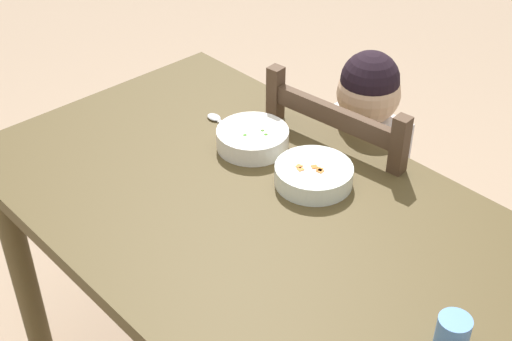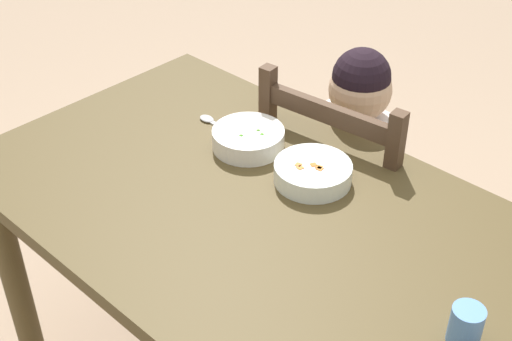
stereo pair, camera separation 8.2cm
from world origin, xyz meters
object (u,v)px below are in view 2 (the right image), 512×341
object	(u,v)px
child_figure	(348,159)
bowl_of_peas	(248,138)
dining_chair	(346,210)
drinking_cup	(466,326)
spoon	(212,122)
dining_table	(251,240)
bowl_of_carrots	(313,172)

from	to	relation	value
child_figure	bowl_of_peas	distance (m)	0.35
dining_chair	bowl_of_peas	bearing A→B (deg)	-110.30
dining_chair	bowl_of_peas	xyz separation A→B (m)	(-0.11, -0.30, 0.34)
drinking_cup	dining_chair	bearing A→B (deg)	141.24
child_figure	spoon	size ratio (longest dim) A/B	7.01
dining_table	spoon	distance (m)	0.38
spoon	drinking_cup	distance (m)	0.90
dining_table	bowl_of_peas	bearing A→B (deg)	135.12
drinking_cup	dining_table	bearing A→B (deg)	177.01
drinking_cup	child_figure	bearing A→B (deg)	141.91
dining_table	dining_chair	distance (m)	0.51
child_figure	dining_chair	bearing A→B (deg)	54.45
dining_chair	bowl_of_peas	distance (m)	0.47
dining_chair	child_figure	size ratio (longest dim) A/B	0.96
spoon	child_figure	bearing A→B (deg)	47.14
bowl_of_peas	bowl_of_carrots	distance (m)	0.21
spoon	drinking_cup	size ratio (longest dim) A/B	1.74
dining_table	bowl_of_carrots	xyz separation A→B (m)	(0.05, 0.16, 0.14)
child_figure	spoon	distance (m)	0.40
child_figure	drinking_cup	size ratio (longest dim) A/B	12.18
bowl_of_carrots	spoon	world-z (taller)	bowl_of_carrots
dining_table	child_figure	bearing A→B (deg)	97.02
dining_table	bowl_of_peas	size ratio (longest dim) A/B	7.34
bowl_of_carrots	spoon	distance (m)	0.36
bowl_of_peas	bowl_of_carrots	size ratio (longest dim) A/B	0.99
dining_chair	spoon	bearing A→B (deg)	-132.69
child_figure	bowl_of_peas	xyz separation A→B (m)	(-0.11, -0.29, 0.16)
spoon	dining_table	bearing A→B (deg)	-29.47
child_figure	bowl_of_peas	bearing A→B (deg)	-109.85
dining_chair	bowl_of_carrots	bearing A→B (deg)	-71.52
dining_chair	drinking_cup	bearing A→B (deg)	-38.76
spoon	bowl_of_peas	bearing A→B (deg)	-6.00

